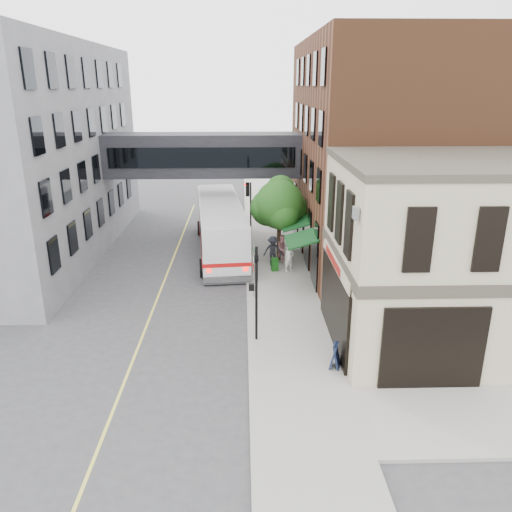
{
  "coord_description": "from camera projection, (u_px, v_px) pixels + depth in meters",
  "views": [
    {
      "loc": [
        -0.17,
        -18.59,
        11.32
      ],
      "look_at": [
        0.44,
        4.33,
        3.42
      ],
      "focal_mm": 35.0,
      "sensor_mm": 36.0,
      "label": 1
    }
  ],
  "objects": [
    {
      "name": "pedestrian_b",
      "position": [
        283.0,
        249.0,
        32.82
      ],
      "size": [
        1.1,
        0.98,
        1.88
      ],
      "primitive_type": "imported",
      "rotation": [
        0.0,
        0.0,
        0.34
      ],
      "color": "#CE8589",
      "rests_on": "sidewalk_main"
    },
    {
      "name": "brick_building",
      "position": [
        394.0,
        153.0,
        33.41
      ],
      "size": [
        13.76,
        18.0,
        14.0
      ],
      "color": "#58311B",
      "rests_on": "ground"
    },
    {
      "name": "street_sign_pole",
      "position": [
        254.0,
        266.0,
        27.26
      ],
      "size": [
        0.08,
        0.75,
        3.0
      ],
      "color": "gray",
      "rests_on": "sidewalk_main"
    },
    {
      "name": "corner_building",
      "position": [
        450.0,
        254.0,
        22.01
      ],
      "size": [
        10.19,
        8.12,
        8.45
      ],
      "color": "tan",
      "rests_on": "ground"
    },
    {
      "name": "traffic_signal_near",
      "position": [
        256.0,
        282.0,
        22.19
      ],
      "size": [
        0.44,
        0.22,
        4.6
      ],
      "color": "black",
      "rests_on": "sidewalk_main"
    },
    {
      "name": "lane_marking",
      "position": [
        165.0,
        279.0,
        30.59
      ],
      "size": [
        0.12,
        40.0,
        0.01
      ],
      "primitive_type": "cube",
      "color": "#D8CC4C",
      "rests_on": "ground"
    },
    {
      "name": "street_tree",
      "position": [
        279.0,
        204.0,
        32.54
      ],
      "size": [
        3.8,
        3.2,
        5.6
      ],
      "color": "#382619",
      "rests_on": "sidewalk_main"
    },
    {
      "name": "pedestrian_a",
      "position": [
        289.0,
        258.0,
        31.28
      ],
      "size": [
        0.72,
        0.59,
        1.7
      ],
      "primitive_type": "imported",
      "rotation": [
        0.0,
        0.0,
        0.33
      ],
      "color": "white",
      "rests_on": "sidewalk_main"
    },
    {
      "name": "pedestrian_c",
      "position": [
        273.0,
        251.0,
        32.3
      ],
      "size": [
        1.31,
        0.82,
        1.94
      ],
      "primitive_type": "imported",
      "rotation": [
        0.0,
        0.0,
        0.08
      ],
      "color": "black",
      "rests_on": "sidewalk_main"
    },
    {
      "name": "bus",
      "position": [
        220.0,
        225.0,
        35.06
      ],
      "size": [
        4.2,
        13.32,
        3.53
      ],
      "color": "silver",
      "rests_on": "ground"
    },
    {
      "name": "sandwich_board",
      "position": [
        335.0,
        356.0,
        20.64
      ],
      "size": [
        0.56,
        0.7,
        1.08
      ],
      "primitive_type": "cube",
      "rotation": [
        0.0,
        0.0,
        -0.32
      ],
      "color": "black",
      "rests_on": "sidewalk_main"
    },
    {
      "name": "sidewalk_main",
      "position": [
        275.0,
        256.0,
        34.52
      ],
      "size": [
        4.0,
        60.0,
        0.15
      ],
      "primitive_type": "cube",
      "color": "gray",
      "rests_on": "ground"
    },
    {
      "name": "skyway_bridge",
      "position": [
        203.0,
        155.0,
        36.08
      ],
      "size": [
        14.0,
        3.18,
        3.0
      ],
      "color": "black",
      "rests_on": "ground"
    },
    {
      "name": "newspaper_box",
      "position": [
        275.0,
        264.0,
        31.48
      ],
      "size": [
        0.48,
        0.44,
        0.82
      ],
      "primitive_type": "cube",
      "rotation": [
        0.0,
        0.0,
        0.21
      ],
      "color": "#124E11",
      "rests_on": "sidewalk_main"
    },
    {
      "name": "ground",
      "position": [
        248.0,
        365.0,
        21.27
      ],
      "size": [
        120.0,
        120.0,
        0.0
      ],
      "primitive_type": "plane",
      "color": "#38383A",
      "rests_on": "ground"
    },
    {
      "name": "traffic_signal_far",
      "position": [
        249.0,
        200.0,
        36.25
      ],
      "size": [
        0.53,
        0.28,
        4.5
      ],
      "color": "black",
      "rests_on": "sidewalk_main"
    }
  ]
}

